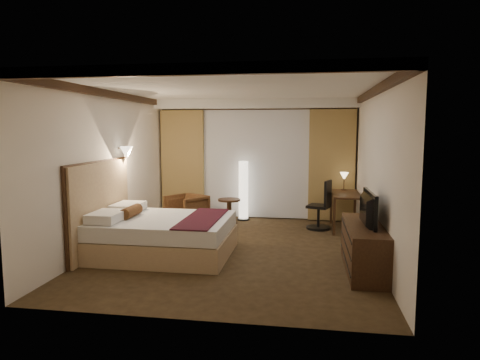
% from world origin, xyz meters
% --- Properties ---
extents(floor, '(4.50, 5.50, 0.01)m').
position_xyz_m(floor, '(0.00, 0.00, 0.00)').
color(floor, '#312313').
rests_on(floor, ground).
extents(ceiling, '(4.50, 5.50, 0.01)m').
position_xyz_m(ceiling, '(0.00, 0.00, 2.70)').
color(ceiling, white).
rests_on(ceiling, back_wall).
extents(back_wall, '(4.50, 0.02, 2.70)m').
position_xyz_m(back_wall, '(0.00, 2.75, 1.35)').
color(back_wall, white).
rests_on(back_wall, floor).
extents(left_wall, '(0.02, 5.50, 2.70)m').
position_xyz_m(left_wall, '(-2.25, 0.00, 1.35)').
color(left_wall, white).
rests_on(left_wall, floor).
extents(right_wall, '(0.02, 5.50, 2.70)m').
position_xyz_m(right_wall, '(2.25, 0.00, 1.35)').
color(right_wall, white).
rests_on(right_wall, floor).
extents(crown_molding, '(4.50, 5.50, 0.12)m').
position_xyz_m(crown_molding, '(0.00, 0.00, 2.64)').
color(crown_molding, black).
rests_on(crown_molding, ceiling).
extents(soffit, '(4.50, 0.50, 0.20)m').
position_xyz_m(soffit, '(0.00, 2.50, 2.60)').
color(soffit, white).
rests_on(soffit, ceiling).
extents(curtain_sheer, '(2.48, 0.04, 2.45)m').
position_xyz_m(curtain_sheer, '(0.00, 2.67, 1.25)').
color(curtain_sheer, silver).
rests_on(curtain_sheer, back_wall).
extents(curtain_left_drape, '(1.00, 0.14, 2.45)m').
position_xyz_m(curtain_left_drape, '(-1.70, 2.61, 1.25)').
color(curtain_left_drape, tan).
rests_on(curtain_left_drape, back_wall).
extents(curtain_right_drape, '(1.00, 0.14, 2.45)m').
position_xyz_m(curtain_right_drape, '(1.70, 2.61, 1.25)').
color(curtain_right_drape, tan).
rests_on(curtain_right_drape, back_wall).
extents(wall_sconce, '(0.24, 0.24, 0.24)m').
position_xyz_m(wall_sconce, '(-2.09, 0.37, 1.62)').
color(wall_sconce, white).
rests_on(wall_sconce, left_wall).
extents(bed, '(2.15, 1.68, 0.63)m').
position_xyz_m(bed, '(-1.12, -0.47, 0.31)').
color(bed, white).
rests_on(bed, floor).
extents(headboard, '(0.12, 1.98, 1.50)m').
position_xyz_m(headboard, '(-2.20, -0.47, 0.75)').
color(headboard, tan).
rests_on(headboard, floor).
extents(armchair, '(0.95, 0.94, 0.73)m').
position_xyz_m(armchair, '(-1.35, 1.66, 0.36)').
color(armchair, '#452314').
rests_on(armchair, floor).
extents(side_table, '(0.49, 0.49, 0.54)m').
position_xyz_m(side_table, '(-0.49, 2.01, 0.27)').
color(side_table, black).
rests_on(side_table, floor).
extents(floor_lamp, '(0.28, 0.28, 1.34)m').
position_xyz_m(floor_lamp, '(-0.24, 2.41, 0.67)').
color(floor_lamp, white).
rests_on(floor_lamp, floor).
extents(desk, '(0.55, 1.20, 0.75)m').
position_xyz_m(desk, '(1.95, 1.83, 0.38)').
color(desk, black).
rests_on(desk, floor).
extents(desk_lamp, '(0.18, 0.18, 0.34)m').
position_xyz_m(desk_lamp, '(1.95, 2.28, 0.92)').
color(desk_lamp, '#FFD899').
rests_on(desk_lamp, desk).
extents(office_chair, '(0.63, 0.63, 1.02)m').
position_xyz_m(office_chair, '(1.41, 1.78, 0.51)').
color(office_chair, black).
rests_on(office_chair, floor).
extents(dresser, '(0.50, 1.73, 0.67)m').
position_xyz_m(dresser, '(2.00, -0.74, 0.34)').
color(dresser, black).
rests_on(dresser, floor).
extents(television, '(0.59, 0.98, 0.13)m').
position_xyz_m(television, '(1.97, -0.74, 0.95)').
color(television, black).
rests_on(television, dresser).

